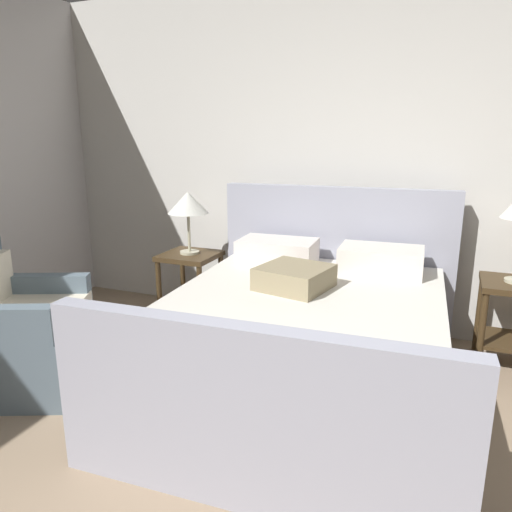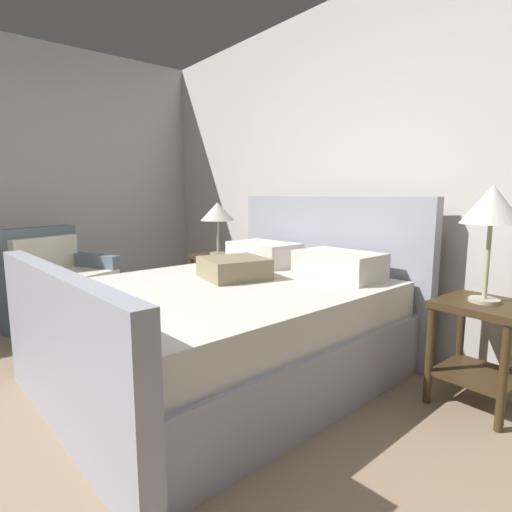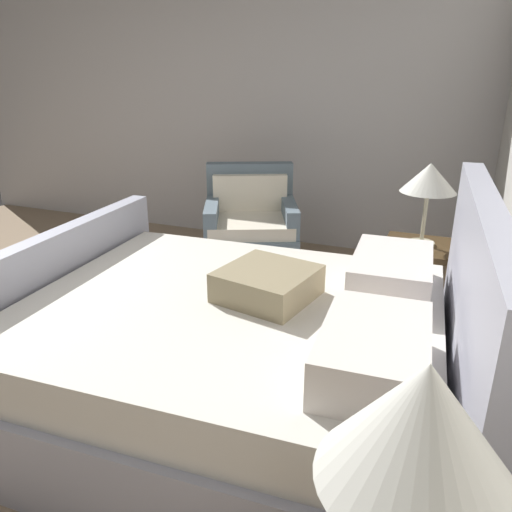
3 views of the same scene
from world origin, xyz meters
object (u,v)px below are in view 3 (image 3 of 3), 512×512
Objects in this scene: nightstand_left at (417,274)px; bed at (241,353)px; table_lamp_left at (429,180)px; table_lamp_right at (420,433)px; armchair at (251,235)px.

bed is at bearing -30.23° from nightstand_left.
table_lamp_left reaches higher than nightstand_left.
nightstand_left is at bearing 149.77° from bed.
table_lamp_right is (1.21, 0.82, 0.76)m from bed.
table_lamp_left is at bearing -177.15° from table_lamp_right.
bed reaches higher than nightstand_left.
table_lamp_right is 2.43m from table_lamp_left.
table_lamp_left is (-1.21, 0.70, 0.66)m from bed.
nightstand_left is at bearing -177.15° from table_lamp_right.
bed is 1.65m from table_lamp_right.
table_lamp_right is 2.53m from nightstand_left.
table_lamp_left is 0.53× the size of armchair.
bed reaches higher than table_lamp_left.
nightstand_left is 0.63× the size of armchair.
table_lamp_right is 3.34m from armchair.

